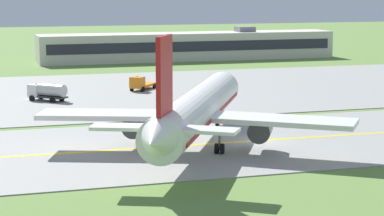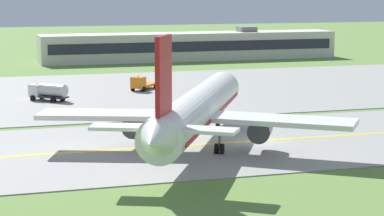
% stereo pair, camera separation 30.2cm
% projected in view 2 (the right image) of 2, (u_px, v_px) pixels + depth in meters
% --- Properties ---
extents(ground_plane, '(500.00, 500.00, 0.00)m').
position_uv_depth(ground_plane, '(258.00, 142.00, 81.05)').
color(ground_plane, olive).
extents(taxiway_strip, '(240.00, 28.00, 0.10)m').
position_uv_depth(taxiway_strip, '(258.00, 141.00, 81.04)').
color(taxiway_strip, gray).
rests_on(taxiway_strip, ground).
extents(apron_pad, '(140.00, 52.00, 0.10)m').
position_uv_depth(apron_pad, '(219.00, 88.00, 123.58)').
color(apron_pad, gray).
rests_on(apron_pad, ground).
extents(taxiway_centreline, '(220.00, 0.60, 0.01)m').
position_uv_depth(taxiway_centreline, '(258.00, 141.00, 81.03)').
color(taxiway_centreline, yellow).
rests_on(taxiway_centreline, taxiway_strip).
extents(airplane_lead, '(30.34, 36.54, 12.70)m').
position_uv_depth(airplane_lead, '(197.00, 110.00, 76.33)').
color(airplane_lead, white).
rests_on(airplane_lead, ground).
extents(service_truck_baggage, '(5.70, 6.21, 2.59)m').
position_uv_depth(service_truck_baggage, '(142.00, 84.00, 120.81)').
color(service_truck_baggage, orange).
rests_on(service_truck_baggage, ground).
extents(service_truck_fuel, '(5.68, 5.71, 2.65)m').
position_uv_depth(service_truck_fuel, '(48.00, 91.00, 109.56)').
color(service_truck_fuel, silver).
rests_on(service_truck_fuel, ground).
extents(terminal_building, '(68.99, 9.29, 7.45)m').
position_uv_depth(terminal_building, '(191.00, 46.00, 172.37)').
color(terminal_building, beige).
rests_on(terminal_building, ground).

